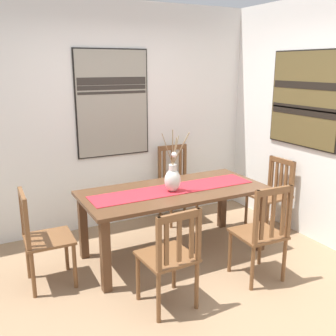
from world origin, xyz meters
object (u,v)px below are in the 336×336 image
object	(u,v)px
chair_0	(272,192)
chair_4	(262,232)
chair_2	(42,237)
chair_3	(170,256)
painting_on_back_wall	(113,103)
chair_1	(176,183)
centerpiece_vase	(173,178)
dining_table	(174,199)
painting_on_side_wall	(304,99)

from	to	relation	value
chair_0	chair_4	size ratio (longest dim) A/B	0.93
chair_2	chair_3	distance (m)	1.20
chair_3	painting_on_back_wall	distance (m)	2.21
chair_2	painting_on_back_wall	xyz separation A→B (m)	(1.09, 1.08, 1.05)
chair_1	chair_3	bearing A→B (deg)	-120.18
chair_1	painting_on_back_wall	distance (m)	1.30
chair_2	centerpiece_vase	bearing A→B (deg)	-3.01
dining_table	chair_0	distance (m)	1.38
dining_table	chair_4	bearing A→B (deg)	-60.59
centerpiece_vase	painting_on_side_wall	bearing A→B (deg)	-2.84
dining_table	chair_0	bearing A→B (deg)	1.10
chair_3	painting_on_side_wall	distance (m)	2.47
chair_1	chair_3	xyz separation A→B (m)	(-0.98, -1.68, -0.02)
chair_1	chair_2	world-z (taller)	chair_1
centerpiece_vase	painting_on_back_wall	xyz separation A→B (m)	(-0.20, 1.15, 0.66)
chair_1	chair_2	size ratio (longest dim) A/B	1.06
chair_2	painting_on_side_wall	distance (m)	3.15
dining_table	chair_2	distance (m)	1.35
chair_2	chair_3	bearing A→B (deg)	-44.74
chair_3	chair_1	bearing A→B (deg)	59.82
painting_on_side_wall	chair_3	bearing A→B (deg)	-161.50
dining_table	centerpiece_vase	size ratio (longest dim) A/B	2.92
dining_table	chair_2	size ratio (longest dim) A/B	2.10
chair_2	chair_3	world-z (taller)	chair_2
chair_3	centerpiece_vase	bearing A→B (deg)	60.59
centerpiece_vase	chair_4	distance (m)	1.01
dining_table	painting_on_side_wall	xyz separation A→B (m)	(1.60, -0.14, 0.97)
chair_0	painting_on_back_wall	bearing A→B (deg)	146.76
chair_0	painting_on_back_wall	world-z (taller)	painting_on_back_wall
chair_2	chair_4	xyz separation A→B (m)	(1.81, -0.84, 0.01)
chair_4	painting_on_back_wall	size ratio (longest dim) A/B	0.75
chair_1	chair_4	xyz separation A→B (m)	(-0.02, -1.68, -0.01)
painting_on_back_wall	chair_3	bearing A→B (deg)	-96.98
dining_table	chair_3	world-z (taller)	chair_3
dining_table	painting_on_side_wall	size ratio (longest dim) A/B	1.78
chair_4	chair_0	bearing A→B (deg)	43.68
chair_0	chair_4	world-z (taller)	chair_4
centerpiece_vase	painting_on_side_wall	xyz separation A→B (m)	(1.64, -0.08, 0.73)
painting_on_back_wall	centerpiece_vase	bearing A→B (deg)	-80.02
centerpiece_vase	chair_2	bearing A→B (deg)	176.99
chair_3	painting_on_side_wall	world-z (taller)	painting_on_side_wall
dining_table	chair_4	xyz separation A→B (m)	(0.47, -0.84, -0.14)
chair_2	painting_on_back_wall	world-z (taller)	painting_on_back_wall
chair_1	painting_on_back_wall	bearing A→B (deg)	161.29
dining_table	painting_on_back_wall	bearing A→B (deg)	102.89
chair_3	chair_4	bearing A→B (deg)	0.12
centerpiece_vase	painting_on_side_wall	size ratio (longest dim) A/B	0.61
chair_1	painting_on_side_wall	distance (m)	1.85
dining_table	chair_3	bearing A→B (deg)	-120.10
dining_table	painting_on_back_wall	distance (m)	1.44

